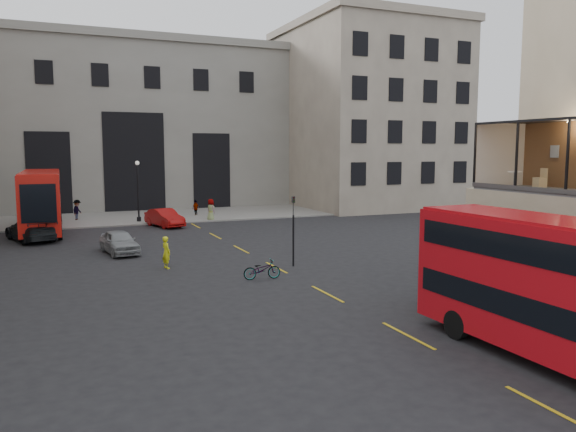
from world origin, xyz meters
name	(u,v)px	position (x,y,z in m)	size (l,w,h in m)	color
ground	(455,328)	(0.00, 0.00, 0.00)	(140.00, 140.00, 0.00)	black
gateway	(127,121)	(-5.00, 47.99, 9.39)	(35.00, 10.60, 18.00)	gray
building_right	(365,113)	(20.00, 39.97, 10.39)	(16.60, 18.60, 20.00)	#AC9F8B
pavement_far	(133,217)	(-6.00, 38.00, 0.06)	(40.00, 12.00, 0.12)	slate
traffic_light_near	(293,222)	(-1.00, 12.00, 2.42)	(0.16, 0.20, 3.80)	black
traffic_light_far	(19,205)	(-15.00, 28.00, 2.42)	(0.16, 0.20, 3.80)	black
street_lamp_b	(138,195)	(-6.00, 34.00, 2.39)	(0.36, 0.36, 5.33)	black
bus_near	(573,288)	(0.50, -4.29, 2.40)	(2.75, 10.78, 4.28)	red
bus_far	(41,198)	(-13.60, 30.67, 2.63)	(2.90, 11.76, 4.68)	red
car_a	(119,242)	(-9.23, 19.60, 0.71)	(1.68, 4.18, 1.43)	gray
car_b	(165,218)	(-4.43, 30.52, 0.74)	(1.56, 4.48, 1.47)	#970A09
car_c	(31,230)	(-14.32, 26.90, 0.79)	(2.21, 5.43, 1.58)	black
bicycle	(262,269)	(-3.63, 9.79, 0.48)	(0.64, 1.83, 0.96)	gray
cyclist	(166,252)	(-7.44, 14.13, 0.86)	(0.63, 0.41, 1.72)	yellow
pedestrian_b	(77,210)	(-10.85, 37.16, 0.95)	(1.23, 0.70, 1.90)	gray
pedestrian_c	(196,208)	(-0.38, 36.54, 0.77)	(0.91, 0.38, 1.55)	gray
pedestrian_d	(211,210)	(0.06, 32.73, 0.98)	(0.96, 0.62, 1.95)	gray
cafe_table_far	(515,177)	(6.04, 3.60, 5.09)	(0.59, 0.59, 0.73)	silver
cafe_chair_d	(540,182)	(7.03, 3.09, 4.86)	(0.48, 0.48, 0.87)	tan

